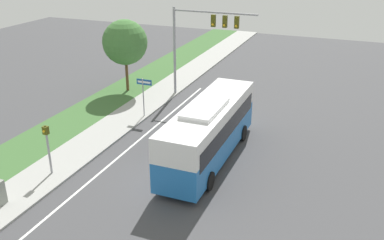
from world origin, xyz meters
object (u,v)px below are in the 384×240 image
Objects in this scene: signal_gantry at (201,33)px; pedestrian_signal at (47,142)px; street_sign at (144,91)px; bus at (209,129)px.

signal_gantry is 2.46× the size of pedestrian_signal.
signal_gantry is at bearing 67.69° from street_sign.
street_sign is (-6.46, 4.25, 0.07)m from bus.
signal_gantry reaches higher than street_sign.
pedestrian_signal is at bearing -95.46° from street_sign.
bus is 8.88m from pedestrian_signal.
street_sign is at bearing -112.31° from signal_gantry.
bus is 3.52× the size of pedestrian_signal.
signal_gantry is (-4.23, 9.69, 3.30)m from bus.
pedestrian_signal is 0.99× the size of street_sign.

